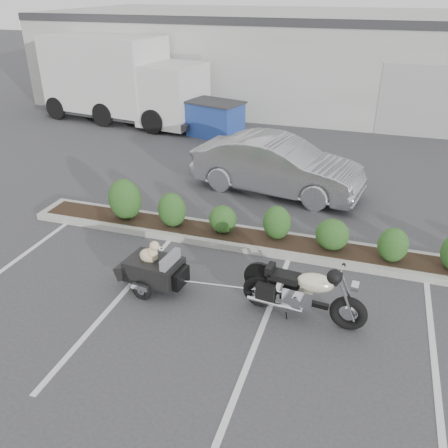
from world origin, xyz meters
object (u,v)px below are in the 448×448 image
(delivery_truck, at_px, (122,81))
(dumpster, at_px, (215,119))
(sedan, at_px, (277,166))
(motorcycle, at_px, (303,293))
(pet_trailer, at_px, (154,268))

(delivery_truck, bearing_deg, dumpster, -4.58)
(sedan, height_order, delivery_truck, delivery_truck)
(motorcycle, xyz_separation_m, sedan, (-1.61, 5.30, 0.26))
(motorcycle, distance_m, sedan, 5.55)
(pet_trailer, height_order, sedan, sedan)
(pet_trailer, distance_m, sedan, 5.42)
(pet_trailer, bearing_deg, sedan, 83.38)
(pet_trailer, xyz_separation_m, sedan, (1.17, 5.28, 0.32))
(pet_trailer, distance_m, delivery_truck, 12.71)
(sedan, distance_m, delivery_truck, 9.53)
(sedan, bearing_deg, dumpster, 45.54)
(dumpster, bearing_deg, pet_trailer, -61.63)
(pet_trailer, xyz_separation_m, delivery_truck, (-6.52, 10.84, 1.15))
(sedan, bearing_deg, pet_trailer, 176.85)
(dumpster, bearing_deg, delivery_truck, -177.12)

